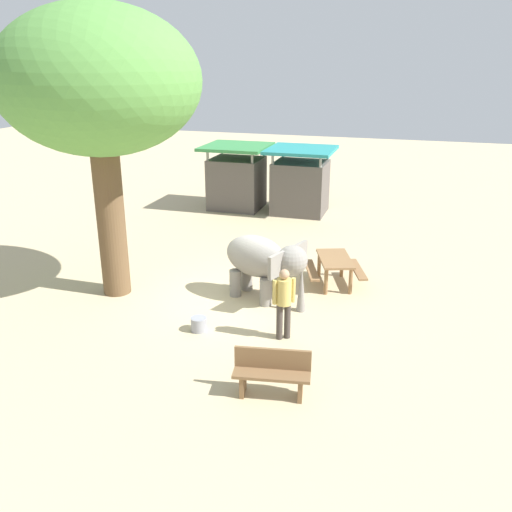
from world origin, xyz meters
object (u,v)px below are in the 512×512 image
Objects in this scene: market_stall_teal at (300,184)px; feed_bucket at (199,324)px; elephant at (264,261)px; shade_tree_main at (98,84)px; person_handler at (284,299)px; wooden_bench at (272,372)px; market_stall_green at (237,180)px; picnic_table_near at (335,265)px.

market_stall_teal reaches higher than feed_bucket.
elephant is 5.68m from shade_tree_main.
person_handler is 0.23× the size of shade_tree_main.
market_stall_teal is at bearing 89.92° from feed_bucket.
person_handler is at bearing -79.39° from market_stall_teal.
person_handler is 4.50× the size of feed_bucket.
shade_tree_main is 2.78× the size of market_stall_teal.
wooden_bench reaches higher than feed_bucket.
person_handler is at bearing -66.02° from market_stall_green.
shade_tree_main is at bearing -91.84° from market_stall_green.
shade_tree_main is 5.97m from feed_bucket.
feed_bucket is at bearing -49.65° from wooden_bench.
person_handler reaches higher than wooden_bench.
person_handler is at bearing -42.33° from elephant.
person_handler is 0.85× the size of picnic_table_near.
market_stall_teal is 10.35m from feed_bucket.
person_handler is at bearing -29.22° from picnic_table_near.
market_stall_teal is 7.00× the size of feed_bucket.
market_stall_green is 10.67m from feed_bucket.
wooden_bench is at bearing 156.45° from person_handler.
market_stall_teal is (-0.92, 8.26, 0.09)m from elephant.
market_stall_teal is (-1.89, 10.09, 0.19)m from person_handler.
elephant is 2.42m from feed_bucket.
shade_tree_main reaches higher than elephant.
elephant is 0.94× the size of market_stall_teal.
picnic_table_near is (1.55, 1.44, -0.46)m from elephant.
elephant is at bearing 9.88° from shade_tree_main.
shade_tree_main is 7.69m from wooden_bench.
market_stall_green and market_stall_teal have the same top height.
market_stall_teal reaches higher than person_handler.
feed_bucket is at bearing -94.80° from elephant.
wooden_bench is 12.43m from market_stall_teal.
wooden_bench is 4.02× the size of feed_bucket.
shade_tree_main is 4.85× the size of wooden_bench.
wooden_bench is at bearing -79.74° from market_stall_teal.
shade_tree_main reaches higher than market_stall_teal.
market_stall_green reaches higher than feed_bucket.
person_handler is at bearing -13.75° from shade_tree_main.
wooden_bench is (0.32, -2.12, -0.48)m from person_handler.
elephant is 1.24× the size of picnic_table_near.
picnic_table_near is at bearing 21.47° from shade_tree_main.
picnic_table_near is 0.76× the size of market_stall_teal.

